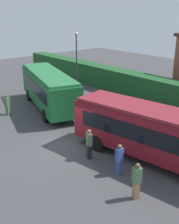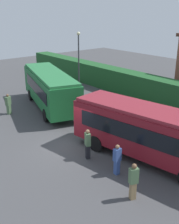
% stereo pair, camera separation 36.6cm
% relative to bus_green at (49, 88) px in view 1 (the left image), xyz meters
% --- Properties ---
extents(ground_plane, '(64.00, 64.00, 0.00)m').
position_rel_bus_green_xyz_m(ground_plane, '(6.89, -2.99, -1.79)').
color(ground_plane, '#424244').
extents(bus_green, '(9.55, 5.13, 3.10)m').
position_rel_bus_green_xyz_m(bus_green, '(0.00, 0.00, 0.00)').
color(bus_green, '#19602D').
rests_on(bus_green, ground_plane).
extents(bus_maroon, '(9.54, 3.92, 3.03)m').
position_rel_bus_green_xyz_m(bus_maroon, '(10.98, -0.50, -0.03)').
color(bus_maroon, maroon).
rests_on(bus_maroon, ground_plane).
extents(person_left, '(0.48, 0.56, 1.68)m').
position_rel_bus_green_xyz_m(person_left, '(-0.91, -3.40, -0.92)').
color(person_left, '#4C6B47').
rests_on(person_left, ground_plane).
extents(person_center, '(0.47, 0.39, 1.80)m').
position_rel_bus_green_xyz_m(person_center, '(8.69, -3.04, -0.84)').
color(person_center, black).
rests_on(person_center, ground_plane).
extents(person_right, '(0.27, 0.39, 1.69)m').
position_rel_bus_green_xyz_m(person_right, '(10.92, -2.92, -0.90)').
color(person_right, '#334C8C').
rests_on(person_right, ground_plane).
extents(person_far, '(0.38, 0.46, 1.81)m').
position_rel_bus_green_xyz_m(person_far, '(12.84, -3.81, -0.83)').
color(person_far, olive).
rests_on(person_far, ground_plane).
extents(hedge_row, '(44.00, 1.77, 2.23)m').
position_rel_bus_green_xyz_m(hedge_row, '(6.89, 8.18, -0.68)').
color(hedge_row, '#1E4F26').
rests_on(hedge_row, ground_plane).
extents(lamppost, '(0.36, 0.36, 5.77)m').
position_rel_bus_green_xyz_m(lamppost, '(-3.90, 6.06, 1.79)').
color(lamppost, '#38383D').
rests_on(lamppost, ground_plane).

